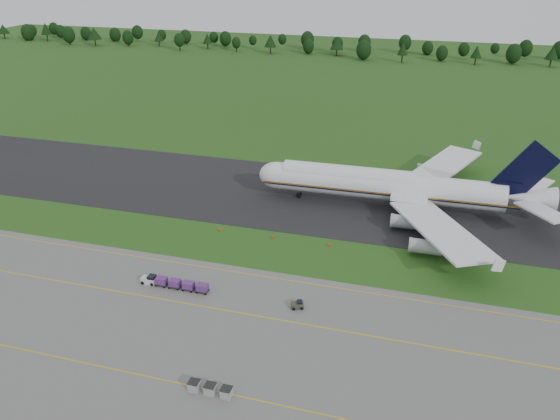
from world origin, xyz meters
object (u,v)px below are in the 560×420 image
(aircraft, at_px, (392,186))
(utility_cart, at_px, (297,305))
(edge_markers, at_px, (273,237))
(uld_row, at_px, (210,389))
(baggage_train, at_px, (173,283))

(aircraft, bearing_deg, utility_cart, -103.86)
(aircraft, bearing_deg, edge_markers, -134.80)
(aircraft, xyz_separation_m, uld_row, (-17.87, -68.05, -4.69))
(baggage_train, height_order, edge_markers, baggage_train)
(uld_row, distance_m, edge_markers, 45.73)
(utility_cart, bearing_deg, uld_row, -106.41)
(baggage_train, bearing_deg, utility_cart, 0.04)
(aircraft, relative_size, uld_row, 10.79)
(aircraft, distance_m, utility_cart, 47.08)
(utility_cart, bearing_deg, baggage_train, -179.96)
(uld_row, relative_size, edge_markers, 0.25)
(utility_cart, relative_size, uld_row, 0.37)
(aircraft, distance_m, uld_row, 70.51)
(aircraft, bearing_deg, baggage_train, -127.13)
(aircraft, xyz_separation_m, edge_markers, (-22.39, -22.54, -5.23))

